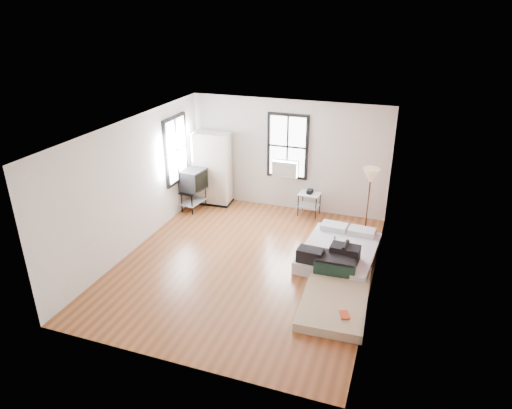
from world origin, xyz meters
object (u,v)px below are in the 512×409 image
at_px(side_table, 309,198).
at_px(wardrobe, 212,169).
at_px(mattress_main, 339,251).
at_px(floor_lamp, 371,179).
at_px(tv_stand, 193,181).
at_px(mattress_bare, 336,288).

bearing_deg(side_table, wardrobe, -178.45).
xyz_separation_m(wardrobe, side_table, (2.58, 0.07, -0.49)).
height_order(mattress_main, side_table, side_table).
xyz_separation_m(floor_lamp, tv_stand, (-4.36, 0.25, -0.68)).
bearing_deg(floor_lamp, wardrobe, 168.91).
height_order(mattress_bare, tv_stand, tv_stand).
distance_m(mattress_main, mattress_bare, 1.31).
xyz_separation_m(wardrobe, tv_stand, (-0.30, -0.55, -0.18)).
height_order(mattress_bare, wardrobe, wardrobe).
bearing_deg(floor_lamp, mattress_main, -111.44).
relative_size(mattress_bare, tv_stand, 2.03).
xyz_separation_m(mattress_bare, side_table, (-1.25, 3.20, 0.32)).
bearing_deg(mattress_main, mattress_bare, -79.01).
height_order(wardrobe, tv_stand, wardrobe).
xyz_separation_m(mattress_main, mattress_bare, (0.17, -1.30, -0.03)).
height_order(mattress_main, wardrobe, wardrobe).
distance_m(mattress_bare, side_table, 3.45).
relative_size(mattress_bare, floor_lamp, 1.28).
height_order(mattress_bare, side_table, side_table).
distance_m(wardrobe, floor_lamp, 4.17).
bearing_deg(mattress_main, tv_stand, 165.50).
relative_size(mattress_bare, side_table, 3.17).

